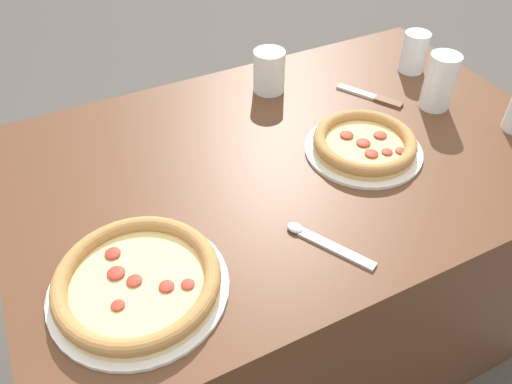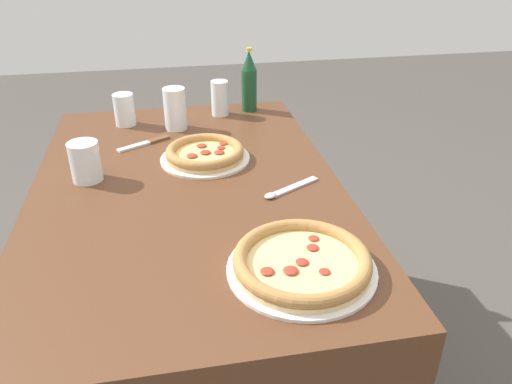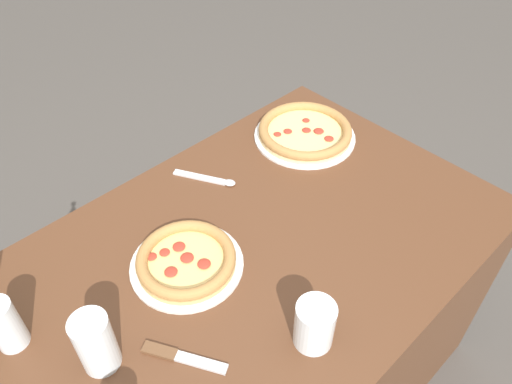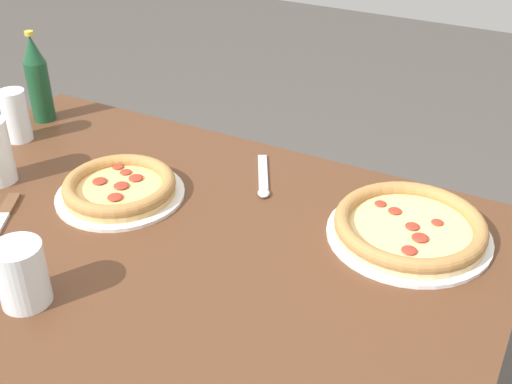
{
  "view_description": "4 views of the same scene",
  "coord_description": "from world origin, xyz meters",
  "px_view_note": "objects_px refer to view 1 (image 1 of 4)",
  "views": [
    {
      "loc": [
        0.48,
        0.77,
        1.44
      ],
      "look_at": [
        0.16,
        0.13,
        0.78
      ],
      "focal_mm": 35.0,
      "sensor_mm": 36.0,
      "label": 1
    },
    {
      "loc": [
        1.22,
        -0.03,
        1.37
      ],
      "look_at": [
        0.16,
        0.16,
        0.77
      ],
      "focal_mm": 35.0,
      "sensor_mm": 36.0,
      "label": 2
    },
    {
      "loc": [
        -0.54,
        -0.58,
        1.67
      ],
      "look_at": [
        0.11,
        0.1,
        0.77
      ],
      "focal_mm": 35.0,
      "sensor_mm": 36.0,
      "label": 3
    },
    {
      "loc": [
        0.64,
        -0.8,
        1.44
      ],
      "look_at": [
        0.15,
        0.1,
        0.8
      ],
      "focal_mm": 45.0,
      "sensor_mm": 36.0,
      "label": 4
    }
  ],
  "objects_px": {
    "glass_water": "(269,72)",
    "knife": "(372,97)",
    "pizza_pepperoni": "(364,144)",
    "glass_cola": "(439,83)",
    "glass_mango_juice": "(414,54)",
    "spoon": "(321,241)",
    "pizza_margherita": "(138,282)"
  },
  "relations": [
    {
      "from": "glass_water",
      "to": "knife",
      "type": "bearing_deg",
      "value": 144.93
    },
    {
      "from": "pizza_pepperoni",
      "to": "glass_cola",
      "type": "height_order",
      "value": "glass_cola"
    },
    {
      "from": "glass_water",
      "to": "glass_mango_juice",
      "type": "distance_m",
      "value": 0.42
    },
    {
      "from": "pizza_pepperoni",
      "to": "spoon",
      "type": "distance_m",
      "value": 0.31
    },
    {
      "from": "pizza_margherita",
      "to": "knife",
      "type": "bearing_deg",
      "value": -156.31
    },
    {
      "from": "glass_cola",
      "to": "glass_water",
      "type": "relative_size",
      "value": 1.28
    },
    {
      "from": "pizza_margherita",
      "to": "spoon",
      "type": "bearing_deg",
      "value": 171.58
    },
    {
      "from": "spoon",
      "to": "pizza_margherita",
      "type": "bearing_deg",
      "value": -8.42
    },
    {
      "from": "pizza_pepperoni",
      "to": "glass_water",
      "type": "height_order",
      "value": "glass_water"
    },
    {
      "from": "pizza_margherita",
      "to": "pizza_pepperoni",
      "type": "xyz_separation_m",
      "value": [
        -0.58,
        -0.14,
        -0.0
      ]
    },
    {
      "from": "pizza_margherita",
      "to": "glass_water",
      "type": "xyz_separation_m",
      "value": [
        -0.51,
        -0.48,
        0.03
      ]
    },
    {
      "from": "glass_cola",
      "to": "glass_mango_juice",
      "type": "distance_m",
      "value": 0.19
    },
    {
      "from": "glass_water",
      "to": "glass_cola",
      "type": "bearing_deg",
      "value": 142.73
    },
    {
      "from": "pizza_pepperoni",
      "to": "glass_mango_juice",
      "type": "height_order",
      "value": "glass_mango_juice"
    },
    {
      "from": "pizza_pepperoni",
      "to": "knife",
      "type": "distance_m",
      "value": 0.24
    },
    {
      "from": "glass_water",
      "to": "glass_mango_juice",
      "type": "bearing_deg",
      "value": 167.98
    },
    {
      "from": "pizza_margherita",
      "to": "glass_cola",
      "type": "height_order",
      "value": "glass_cola"
    },
    {
      "from": "pizza_margherita",
      "to": "spoon",
      "type": "xyz_separation_m",
      "value": [
        -0.34,
        0.05,
        -0.02
      ]
    },
    {
      "from": "glass_water",
      "to": "glass_mango_juice",
      "type": "height_order",
      "value": "same"
    },
    {
      "from": "glass_mango_juice",
      "to": "spoon",
      "type": "xyz_separation_m",
      "value": [
        0.58,
        0.44,
        -0.05
      ]
    },
    {
      "from": "glass_mango_juice",
      "to": "knife",
      "type": "relative_size",
      "value": 0.66
    },
    {
      "from": "pizza_margherita",
      "to": "glass_mango_juice",
      "type": "xyz_separation_m",
      "value": [
        -0.92,
        -0.39,
        0.03
      ]
    },
    {
      "from": "glass_cola",
      "to": "glass_water",
      "type": "height_order",
      "value": "glass_cola"
    },
    {
      "from": "glass_cola",
      "to": "spoon",
      "type": "height_order",
      "value": "glass_cola"
    },
    {
      "from": "spoon",
      "to": "glass_water",
      "type": "bearing_deg",
      "value": -107.45
    },
    {
      "from": "glass_water",
      "to": "spoon",
      "type": "bearing_deg",
      "value": 72.55
    },
    {
      "from": "glass_water",
      "to": "knife",
      "type": "relative_size",
      "value": 0.66
    },
    {
      "from": "glass_mango_juice",
      "to": "pizza_margherita",
      "type": "bearing_deg",
      "value": 23.13
    },
    {
      "from": "glass_water",
      "to": "glass_mango_juice",
      "type": "xyz_separation_m",
      "value": [
        -0.41,
        0.09,
        -0.0
      ]
    },
    {
      "from": "glass_cola",
      "to": "spoon",
      "type": "relative_size",
      "value": 0.83
    },
    {
      "from": "pizza_pepperoni",
      "to": "glass_water",
      "type": "distance_m",
      "value": 0.34
    },
    {
      "from": "pizza_margherita",
      "to": "glass_cola",
      "type": "xyz_separation_m",
      "value": [
        -0.85,
        -0.22,
        0.05
      ]
    }
  ]
}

